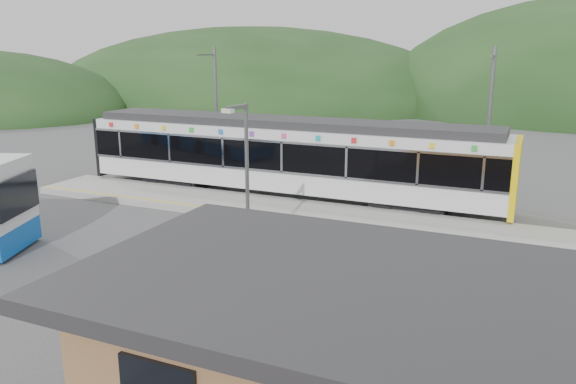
% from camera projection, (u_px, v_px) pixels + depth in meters
% --- Properties ---
extents(ground, '(120.00, 120.00, 0.00)m').
position_uv_depth(ground, '(262.00, 239.00, 20.90)').
color(ground, '#4C4C4F').
rests_on(ground, ground).
extents(hills, '(146.00, 149.00, 26.00)m').
position_uv_depth(hills, '(453.00, 220.00, 23.15)').
color(hills, '#1E3D19').
rests_on(hills, ground).
extents(platform, '(26.00, 3.20, 0.30)m').
position_uv_depth(platform, '(296.00, 212.00, 23.79)').
color(platform, '#9E9E99').
rests_on(platform, ground).
extents(yellow_line, '(26.00, 0.10, 0.01)m').
position_uv_depth(yellow_line, '(284.00, 217.00, 22.60)').
color(yellow_line, yellow).
rests_on(yellow_line, platform).
extents(train, '(20.44, 3.01, 3.74)m').
position_uv_depth(train, '(286.00, 154.00, 26.38)').
color(train, black).
rests_on(train, ground).
extents(catenary_mast_west, '(0.18, 1.80, 7.00)m').
position_uv_depth(catenary_mast_west, '(216.00, 111.00, 30.35)').
color(catenary_mast_west, slate).
rests_on(catenary_mast_west, ground).
extents(catenary_mast_east, '(0.18, 1.80, 7.00)m').
position_uv_depth(catenary_mast_east, '(488.00, 124.00, 24.84)').
color(catenary_mast_east, slate).
rests_on(catenary_mast_east, ground).
extents(station_shelter, '(9.20, 6.20, 3.00)m').
position_uv_depth(station_shelter, '(334.00, 349.00, 10.18)').
color(station_shelter, '#936540').
rests_on(station_shelter, ground).
extents(lamp_post, '(0.38, 0.98, 5.30)m').
position_uv_depth(lamp_post, '(245.00, 174.00, 16.95)').
color(lamp_post, slate).
rests_on(lamp_post, ground).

